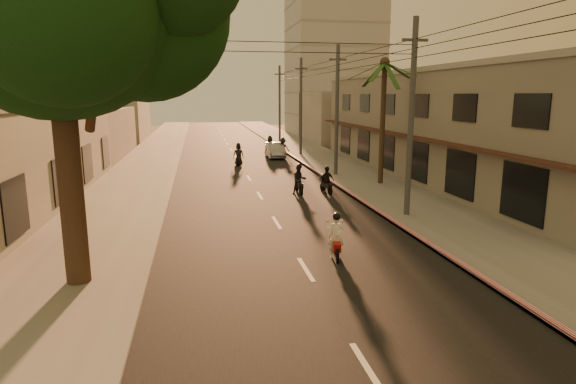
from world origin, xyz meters
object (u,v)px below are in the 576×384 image
at_px(palm_tree, 385,70).
at_px(parked_car, 275,150).
at_px(scooter_far_b, 283,148).
at_px(scooter_far_a, 239,155).
at_px(scooter_far_c, 270,147).
at_px(scooter_red, 336,238).
at_px(scooter_mid_b, 327,181).
at_px(scooter_mid_a, 299,180).

relative_size(palm_tree, parked_car, 1.95).
height_order(palm_tree, scooter_far_b, palm_tree).
bearing_deg(palm_tree, scooter_far_b, 104.82).
height_order(palm_tree, scooter_far_a, palm_tree).
relative_size(parked_car, scooter_far_c, 2.15).
xyz_separation_m(palm_tree, scooter_red, (-6.70, -13.05, -6.42)).
xyz_separation_m(scooter_mid_b, scooter_far_a, (-4.09, 12.29, 0.11)).
bearing_deg(scooter_far_b, scooter_red, -83.29).
bearing_deg(scooter_mid_b, scooter_far_b, 80.20).
xyz_separation_m(scooter_red, scooter_far_b, (2.91, 27.41, 0.14)).
height_order(scooter_mid_b, scooter_far_c, scooter_far_c).
distance_m(scooter_red, scooter_far_a, 23.38).
bearing_deg(scooter_far_a, parked_car, 60.45).
distance_m(palm_tree, scooter_far_b, 16.12).
bearing_deg(scooter_far_c, palm_tree, -90.05).
height_order(scooter_red, scooter_far_c, scooter_far_c).
bearing_deg(scooter_far_c, scooter_mid_b, -104.86).
distance_m(scooter_mid_b, scooter_far_b, 16.36).
height_order(scooter_mid_a, scooter_far_a, scooter_far_a).
height_order(scooter_mid_a, scooter_far_b, scooter_far_b).
height_order(scooter_red, scooter_far_a, scooter_far_a).
xyz_separation_m(scooter_mid_a, scooter_mid_b, (1.60, -0.13, -0.07)).
bearing_deg(scooter_red, scooter_far_a, 104.37).
distance_m(scooter_mid_b, scooter_far_c, 17.57).
height_order(palm_tree, scooter_red, palm_tree).
bearing_deg(scooter_far_a, scooter_far_b, 54.18).
bearing_deg(scooter_red, scooter_mid_b, 87.42).
relative_size(palm_tree, scooter_far_c, 4.20).
bearing_deg(scooter_far_a, scooter_mid_b, -60.36).
height_order(scooter_red, scooter_far_b, scooter_far_b).
xyz_separation_m(scooter_far_a, scooter_far_c, (3.36, 5.27, 0.05)).
bearing_deg(scooter_mid_a, scooter_mid_b, -4.59).
bearing_deg(scooter_far_a, palm_tree, -40.30).
height_order(scooter_mid_b, scooter_far_a, scooter_far_a).
bearing_deg(parked_car, scooter_far_b, -16.10).
bearing_deg(palm_tree, scooter_far_a, 128.47).
bearing_deg(scooter_mid_b, scooter_far_a, 99.60).
xyz_separation_m(scooter_mid_a, scooter_far_a, (-2.49, 12.16, 0.04)).
bearing_deg(scooter_red, palm_tree, 73.58).
bearing_deg(parked_car, scooter_far_a, -129.57).
bearing_deg(parked_car, scooter_mid_a, -92.98).
xyz_separation_m(palm_tree, scooter_far_a, (-8.17, 10.28, -6.31)).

